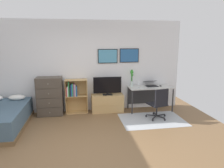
{
  "coord_description": "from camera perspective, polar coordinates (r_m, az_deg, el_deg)",
  "views": [
    {
      "loc": [
        -0.09,
        -3.86,
        2.12
      ],
      "look_at": [
        0.79,
        1.5,
        0.99
      ],
      "focal_mm": 33.76,
      "sensor_mm": 36.0,
      "label": 1
    }
  ],
  "objects": [
    {
      "name": "office_chair",
      "position": [
        5.85,
        12.59,
        -5.02
      ],
      "size": [
        0.58,
        0.57,
        0.86
      ],
      "rotation": [
        0.0,
        0.0,
        0.23
      ],
      "color": "#232326",
      "rests_on": "ground_plane"
    },
    {
      "name": "desk",
      "position": [
        6.57,
        10.06,
        -1.75
      ],
      "size": [
        1.31,
        0.58,
        0.74
      ],
      "color": "silver",
      "rests_on": "ground_plane"
    },
    {
      "name": "ground_plane",
      "position": [
        4.41,
        -7.37,
        -17.09
      ],
      "size": [
        7.2,
        7.2,
        0.0
      ],
      "primitive_type": "plane",
      "color": "brown"
    },
    {
      "name": "area_rug",
      "position": [
        5.9,
        10.79,
        -9.45
      ],
      "size": [
        1.7,
        1.2,
        0.01
      ],
      "primitive_type": "cube",
      "color": "#B2B7BC",
      "rests_on": "ground_plane"
    },
    {
      "name": "computer_mouse",
      "position": [
        6.59,
        13.01,
        -0.47
      ],
      "size": [
        0.06,
        0.1,
        0.03
      ],
      "primitive_type": "ellipsoid",
      "color": "#262628",
      "rests_on": "desk"
    },
    {
      "name": "dresser",
      "position": [
        6.27,
        -16.46,
        -3.21
      ],
      "size": [
        0.71,
        0.46,
        1.1
      ],
      "color": "#4C4238",
      "rests_on": "ground_plane"
    },
    {
      "name": "bookshelf",
      "position": [
        6.27,
        -10.1,
        -2.63
      ],
      "size": [
        0.63,
        0.3,
        1.0
      ],
      "color": "tan",
      "rests_on": "ground_plane"
    },
    {
      "name": "wine_glass",
      "position": [
        6.26,
        7.27,
        0.21
      ],
      "size": [
        0.07,
        0.07,
        0.18
      ],
      "color": "silver",
      "rests_on": "desk"
    },
    {
      "name": "tv_stand",
      "position": [
        6.37,
        -1.25,
        -5.19
      ],
      "size": [
        0.95,
        0.41,
        0.52
      ],
      "color": "tan",
      "rests_on": "ground_plane"
    },
    {
      "name": "laptop",
      "position": [
        6.59,
        10.47,
        0.05
      ],
      "size": [
        0.4,
        0.42,
        0.16
      ],
      "rotation": [
        0.0,
        0.0,
        0.09
      ],
      "color": "#333338",
      "rests_on": "desk"
    },
    {
      "name": "wall_back_with_posters",
      "position": [
        6.34,
        -8.36,
        4.71
      ],
      "size": [
        6.12,
        0.09,
        2.7
      ],
      "color": "white",
      "rests_on": "ground_plane"
    },
    {
      "name": "television",
      "position": [
        6.21,
        -1.25,
        -0.54
      ],
      "size": [
        0.83,
        0.16,
        0.54
      ],
      "color": "black",
      "rests_on": "tv_stand"
    },
    {
      "name": "bamboo_vase",
      "position": [
        6.43,
        5.39,
        1.77
      ],
      "size": [
        0.1,
        0.1,
        0.51
      ],
      "color": "silver",
      "rests_on": "desk"
    }
  ]
}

